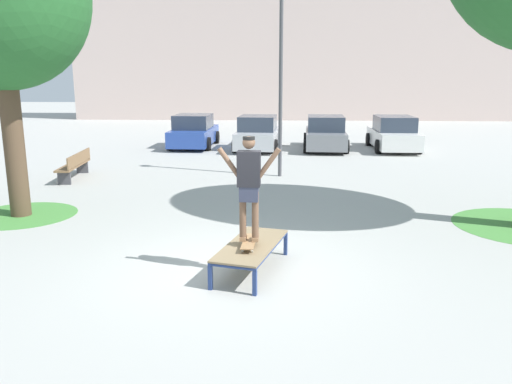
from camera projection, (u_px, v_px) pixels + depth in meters
ground_plane at (233, 269)px, 8.45m from camera, size 120.00×120.00×0.00m
building_facade at (293, 38)px, 38.86m from camera, size 33.48×4.00×12.28m
skate_box at (251, 247)px, 8.28m from camera, size 1.21×2.03×0.46m
skateboard at (249, 242)px, 8.15m from camera, size 0.23×0.81×0.09m
skater at (249, 181)px, 7.93m from camera, size 1.00×0.29×1.69m
grass_patch_near_left at (22, 215)px, 11.77m from camera, size 2.50×2.50×0.01m
car_blue at (194, 132)px, 23.40m from camera, size 1.98×4.23×1.50m
car_silver at (258, 134)px, 22.64m from camera, size 2.11×4.29×1.50m
car_grey at (325, 134)px, 22.54m from camera, size 2.06×4.27×1.50m
car_white at (393, 134)px, 22.43m from camera, size 1.96×4.22×1.50m
park_bench at (75, 165)px, 15.99m from camera, size 0.69×2.43×0.83m
light_post at (281, 55)px, 15.65m from camera, size 0.36×0.36×5.83m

